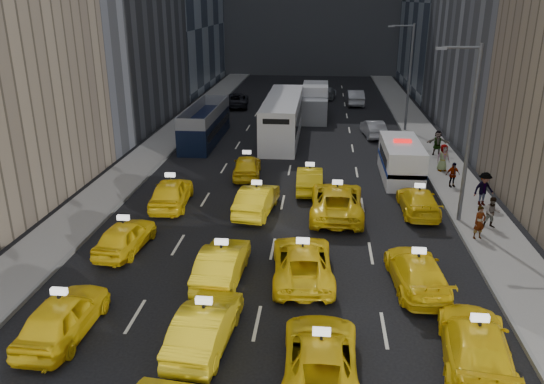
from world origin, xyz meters
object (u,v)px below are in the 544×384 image
(double_decker, at_px, (205,124))
(city_bus, at_px, (283,117))
(nypd_van, at_px, (401,161))
(pedestrian_0, at_px, (479,222))
(box_truck, at_px, (315,102))

(double_decker, distance_m, city_bus, 6.41)
(nypd_van, bearing_deg, pedestrian_0, -79.08)
(double_decker, bearing_deg, box_truck, 41.11)
(nypd_van, distance_m, city_bus, 12.98)
(double_decker, xyz_separation_m, pedestrian_0, (16.95, -17.31, -0.44))
(double_decker, xyz_separation_m, city_bus, (6.13, 1.85, 0.26))
(box_truck, bearing_deg, pedestrian_0, -64.95)
(box_truck, relative_size, pedestrian_0, 4.41)
(box_truck, bearing_deg, double_decker, -124.84)
(nypd_van, xyz_separation_m, pedestrian_0, (2.49, -9.22, -0.20))
(double_decker, bearing_deg, pedestrian_0, -51.92)
(nypd_van, height_order, pedestrian_0, nypd_van)
(double_decker, distance_m, box_truck, 12.75)
(nypd_van, xyz_separation_m, double_decker, (-14.47, 8.09, 0.24))
(box_truck, bearing_deg, city_bus, -100.55)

